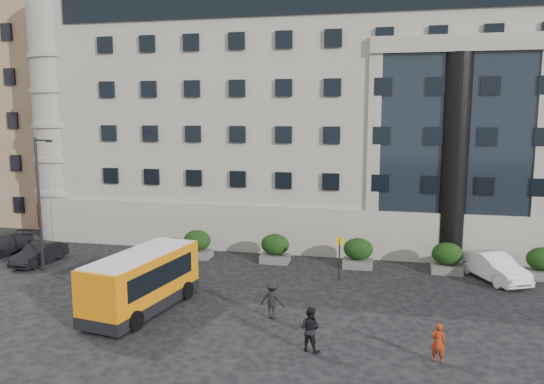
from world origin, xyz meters
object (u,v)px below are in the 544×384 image
Objects in this scene: bus_stop_sign at (339,251)px; red_truck at (78,206)px; street_lamp at (40,199)px; pedestrian_c at (272,300)px; hedge_c at (358,253)px; minibus at (142,279)px; white_taxi at (494,267)px; parked_car_b at (39,254)px; pedestrian_b at (310,329)px; parked_car_d at (145,219)px; pedestrian_a at (438,343)px; hedge_d at (447,258)px; hedge_e at (542,263)px; parked_car_c at (5,245)px; hedge_a at (197,244)px; hedge_b at (275,248)px.

red_truck reaches higher than bus_stop_sign.
street_lamp reaches higher than pedestrian_c.
street_lamp is at bearing -165.33° from hedge_c.
bus_stop_sign is 0.36× the size of minibus.
white_taxi is 13.78m from pedestrian_c.
hedge_c is 19.27m from street_lamp.
parked_car_b is 27.41m from white_taxi.
pedestrian_b is at bearing -95.79° from hedge_c.
bus_stop_sign is 0.41× the size of red_truck.
red_truck is (-5.49, 12.30, -2.75)m from street_lamp.
pedestrian_b is (8.49, -2.59, -0.64)m from minibus.
red_truck is 6.01m from parked_car_d.
street_lamp reaches higher than bus_stop_sign.
pedestrian_a is at bearing -63.25° from bus_stop_sign.
hedge_d is 2.58m from white_taxi.
pedestrian_a is 7.65m from pedestrian_c.
hedge_e is 0.26× the size of minibus.
minibus reaches higher than parked_car_d.
parked_car_c is at bearing 149.52° from street_lamp.
bus_stop_sign is at bearing 46.34° from minibus.
street_lamp is at bearing -84.44° from parked_car_d.
red_truck is at bearing 95.99° from parked_car_c.
bus_stop_sign reaches higher than hedge_c.
pedestrian_c is at bearing -52.22° from hedge_a.
minibus is (-20.10, -9.40, 0.63)m from hedge_e.
parked_car_d is at bearing 148.09° from hedge_b.
white_taxi is at bearing -3.56° from hedge_b.
minibus is 1.13× the size of red_truck.
hedge_b is 0.73× the size of bus_stop_sign.
hedge_d is at bearing -101.20° from pedestrian_b.
hedge_c is 0.35× the size of parked_car_d.
hedge_b is 1.19× the size of pedestrian_a.
bus_stop_sign is at bearing -166.08° from hedge_e.
parked_car_d is 2.86× the size of pedestrian_b.
parked_car_b is at bearing -166.54° from hedge_b.
parked_car_d is (-23.10, 7.91, -0.20)m from hedge_d.
red_truck is (-22.93, 10.30, -0.11)m from bus_stop_sign.
street_lamp is 23.43m from pedestrian_a.
hedge_e is at bearing -112.24° from pedestrian_a.
minibus is 3.86× the size of pedestrian_b.
pedestrian_b is at bearing -118.16° from hedge_d.
pedestrian_b is (-1.22, -11.99, -0.02)m from hedge_c.
street_lamp is at bearing -173.46° from bus_stop_sign.
hedge_a is 9.94m from bus_stop_sign.
hedge_c is at bearing -78.84° from pedestrian_b.
white_taxi is at bearing -134.39° from pedestrian_c.
hedge_c is at bearing 53.58° from minibus.
pedestrian_a is (4.59, -9.11, -0.96)m from bus_stop_sign.
minibus is (0.70, -9.40, 0.63)m from hedge_a.
hedge_e is 33.85m from parked_car_c.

